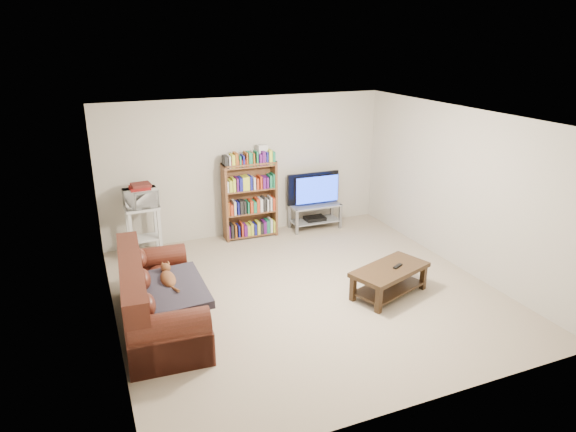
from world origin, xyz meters
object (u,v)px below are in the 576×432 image
bookshelf (250,199)px  sofa (155,303)px  coffee_table (389,276)px  tv_stand (315,212)px

bookshelf → sofa: bearing=-129.1°
coffee_table → tv_stand: size_ratio=1.32×
sofa → coffee_table: sofa is taller
coffee_table → bookshelf: (-1.06, 2.76, 0.41)m
coffee_table → sofa: bearing=153.3°
sofa → coffee_table: size_ratio=1.73×
coffee_table → tv_stand: bearing=67.2°
sofa → bookshelf: (2.01, 2.37, 0.38)m
bookshelf → tv_stand: bearing=-2.1°
coffee_table → bookshelf: 2.99m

